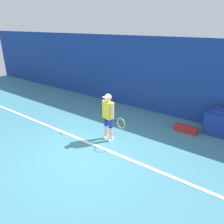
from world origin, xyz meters
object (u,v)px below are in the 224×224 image
object	(u,v)px
tennis_ball	(62,132)
equipment_bag	(186,129)
tennis_player	(108,115)
covered_chair	(218,122)

from	to	relation	value
tennis_ball	equipment_bag	xyz separation A→B (m)	(3.37, 2.70, 0.07)
tennis_player	covered_chair	bearing A→B (deg)	56.53
equipment_bag	tennis_ball	bearing A→B (deg)	-141.32
tennis_ball	equipment_bag	size ratio (longest dim) A/B	0.09
tennis_ball	covered_chair	bearing A→B (deg)	37.90
covered_chair	equipment_bag	bearing A→B (deg)	-145.34
equipment_bag	tennis_player	bearing A→B (deg)	-131.65
tennis_player	tennis_ball	size ratio (longest dim) A/B	22.82
tennis_ball	equipment_bag	bearing A→B (deg)	38.68
tennis_ball	equipment_bag	world-z (taller)	equipment_bag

